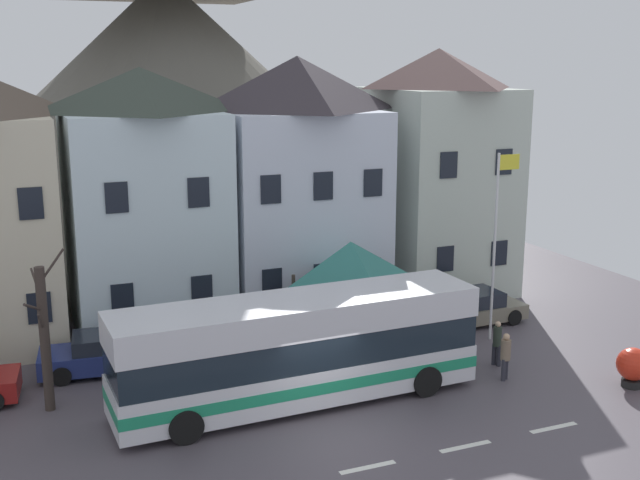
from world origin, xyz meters
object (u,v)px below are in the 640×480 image
(harbour_buoy, at_px, (633,365))
(bare_tree_00, at_px, (45,337))
(pedestrian_02, at_px, (506,354))
(townhouse_02, at_px, (146,200))
(pedestrian_01, at_px, (497,342))
(townhouse_03, at_px, (298,185))
(bus_shelter, at_px, (351,262))
(townhouse_04, at_px, (435,171))
(pedestrian_00, at_px, (460,343))
(public_bench, at_px, (276,323))
(flagpole, at_px, (497,234))
(parked_car_01, at_px, (472,308))
(parked_car_00, at_px, (110,353))
(pedestrian_03, at_px, (403,336))
(transit_bus, at_px, (298,351))
(hilltop_castle, at_px, (168,100))

(harbour_buoy, xyz_separation_m, bare_tree_00, (-17.71, 5.44, 1.60))
(pedestrian_02, xyz_separation_m, harbour_buoy, (3.50, -2.07, -0.18))
(pedestrian_02, height_order, bare_tree_00, bare_tree_00)
(townhouse_02, xyz_separation_m, pedestrian_01, (10.34, -8.96, -4.25))
(townhouse_03, distance_m, bus_shelter, 5.45)
(townhouse_04, xyz_separation_m, pedestrian_00, (-4.32, -9.30, -4.58))
(public_bench, relative_size, bare_tree_00, 0.31)
(flagpole, xyz_separation_m, harbour_buoy, (1.58, -5.61, -3.39))
(parked_car_01, relative_size, pedestrian_01, 2.60)
(pedestrian_01, bearing_deg, harbour_buoy, -47.35)
(parked_car_00, xyz_separation_m, public_bench, (6.50, 1.29, -0.20))
(parked_car_00, height_order, pedestrian_01, pedestrian_01)
(parked_car_01, xyz_separation_m, bare_tree_00, (-16.41, -2.03, 1.69))
(pedestrian_01, relative_size, pedestrian_03, 1.00)
(bus_shelter, xyz_separation_m, parked_car_00, (-8.79, 0.56, -2.47))
(townhouse_02, distance_m, harbour_buoy, 18.61)
(transit_bus, distance_m, bus_shelter, 5.85)
(parked_car_01, bearing_deg, townhouse_04, 74.89)
(flagpole, bearing_deg, pedestrian_03, -170.68)
(bus_shelter, distance_m, pedestrian_00, 5.02)
(pedestrian_03, relative_size, harbour_buoy, 1.21)
(public_bench, bearing_deg, transit_bus, -103.04)
(pedestrian_01, distance_m, public_bench, 8.48)
(harbour_buoy, bearing_deg, pedestrian_02, 149.36)
(bus_shelter, relative_size, flagpole, 0.55)
(pedestrian_03, bearing_deg, pedestrian_00, -40.56)
(townhouse_04, relative_size, transit_bus, 0.95)
(townhouse_04, relative_size, parked_car_00, 2.33)
(pedestrian_00, relative_size, pedestrian_02, 0.95)
(bus_shelter, bearing_deg, pedestrian_02, -57.97)
(transit_bus, relative_size, parked_car_01, 2.77)
(townhouse_03, distance_m, pedestrian_01, 10.84)
(parked_car_00, xyz_separation_m, pedestrian_03, (9.73, -2.97, 0.25))
(bus_shelter, relative_size, bare_tree_00, 0.77)
(bus_shelter, distance_m, pedestrian_02, 6.57)
(townhouse_02, bearing_deg, townhouse_04, 2.86)
(hilltop_castle, height_order, bare_tree_00, hilltop_castle)
(townhouse_02, relative_size, flagpole, 1.43)
(bus_shelter, bearing_deg, harbour_buoy, -47.17)
(harbour_buoy, bearing_deg, parked_car_00, 153.16)
(transit_bus, distance_m, pedestrian_00, 6.28)
(transit_bus, xyz_separation_m, bare_tree_00, (-7.21, 2.41, 0.64))
(hilltop_castle, distance_m, pedestrian_02, 28.05)
(townhouse_03, relative_size, pedestrian_02, 6.51)
(hilltop_castle, relative_size, flagpole, 4.66)
(parked_car_00, height_order, parked_car_01, parked_car_00)
(pedestrian_03, bearing_deg, townhouse_04, 53.66)
(pedestrian_00, bearing_deg, bus_shelter, 123.71)
(pedestrian_01, bearing_deg, flagpole, 58.76)
(pedestrian_01, relative_size, pedestrian_02, 0.99)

